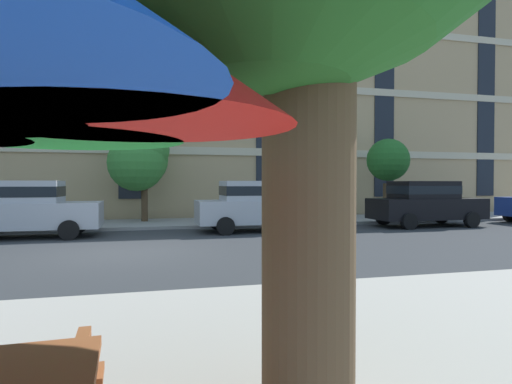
# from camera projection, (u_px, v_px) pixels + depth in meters

# --- Properties ---
(ground_plane) EXTENTS (120.00, 120.00, 0.00)m
(ground_plane) POSITION_uv_depth(u_px,v_px,m) (119.00, 253.00, 10.44)
(ground_plane) COLOR #2D3033
(sidewalk_far) EXTENTS (56.00, 3.60, 0.12)m
(sidewalk_far) POSITION_uv_depth(u_px,v_px,m) (130.00, 224.00, 17.02)
(sidewalk_far) COLOR gray
(sidewalk_far) RESTS_ON ground
(apartment_building) EXTENTS (44.26, 12.08, 12.80)m
(apartment_building) POSITION_uv_depth(u_px,v_px,m) (134.00, 102.00, 24.82)
(apartment_building) COLOR tan
(apartment_building) RESTS_ON ground
(sedan_silver) EXTENTS (4.40, 1.98, 1.78)m
(sedan_silver) POSITION_uv_depth(u_px,v_px,m) (25.00, 207.00, 13.25)
(sedan_silver) COLOR #A8AAB2
(sedan_silver) RESTS_ON ground
(sedan_silver_midblock) EXTENTS (4.40, 1.98, 1.78)m
(sedan_silver_midblock) POSITION_uv_depth(u_px,v_px,m) (258.00, 204.00, 15.11)
(sedan_silver_midblock) COLOR #A8AAB2
(sedan_silver_midblock) RESTS_ON ground
(sedan_black) EXTENTS (4.40, 1.98, 1.78)m
(sedan_black) POSITION_uv_depth(u_px,v_px,m) (425.00, 202.00, 16.81)
(sedan_black) COLOR black
(sedan_black) RESTS_ON ground
(street_tree_middle) EXTENTS (2.51, 2.68, 4.02)m
(street_tree_middle) POSITION_uv_depth(u_px,v_px,m) (141.00, 158.00, 17.62)
(street_tree_middle) COLOR #4C3823
(street_tree_middle) RESTS_ON ground
(street_tree_right) EXTENTS (1.95, 1.96, 3.76)m
(street_tree_right) POSITION_uv_depth(u_px,v_px,m) (388.00, 160.00, 19.83)
(street_tree_right) COLOR #4C3823
(street_tree_right) RESTS_ON ground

